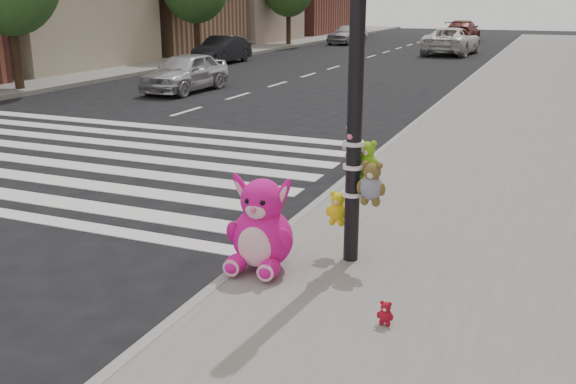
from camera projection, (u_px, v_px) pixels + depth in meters
The scene contains 12 objects.
ground at pixel (49, 297), 6.46m from camera, with size 120.00×120.00×0.00m, color black.
sidewalk_far at pixel (131, 62), 29.08m from camera, with size 6.00×80.00×0.14m, color slate.
curb_edge at pixel (414, 126), 14.69m from camera, with size 0.12×80.00×0.15m, color gray.
crosswalk at pixel (59, 149), 12.71m from camera, with size 11.00×6.00×0.01m, color silver, non-canonical shape.
signal_pole at pixel (358, 118), 6.59m from camera, with size 0.71×0.50×4.00m.
pink_bunny at pixel (261, 231), 6.69m from camera, with size 0.73×0.78×1.03m.
red_teddy at pixel (385, 313), 5.60m from camera, with size 0.15×0.11×0.23m, color maroon, non-canonical shape.
car_silver_far at pixel (185, 72), 20.40m from camera, with size 1.45×3.60×1.23m, color silver.
car_dark_far at pixel (222, 50), 29.17m from camera, with size 1.29×3.71×1.22m, color black.
car_white_near at pixel (452, 41), 33.79m from camera, with size 2.31×5.01×1.39m, color silver.
car_maroon_near at pixel (463, 30), 44.52m from camera, with size 1.96×4.81×1.40m, color maroon.
car_silver_deep at pixel (348, 34), 41.39m from camera, with size 1.52×3.77×1.28m, color #B8B8BD.
Camera 1 is at (4.49, -4.48, 2.89)m, focal length 40.00 mm.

